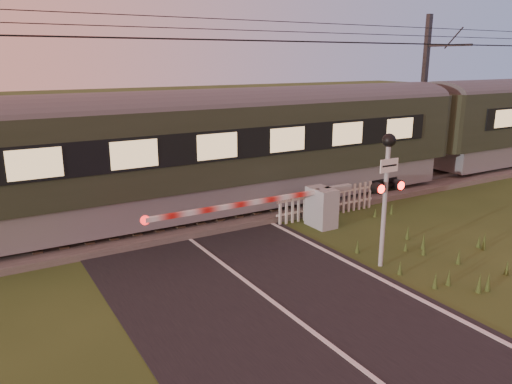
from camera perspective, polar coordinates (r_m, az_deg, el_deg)
ground at (r=10.39m, az=3.35°, el=-13.53°), size 160.00×160.00×0.00m
road at (r=10.23m, az=4.18°, el=-13.98°), size 6.00×140.00×0.03m
track_bed at (r=15.73m, az=-9.98°, el=-3.34°), size 140.00×3.40×0.39m
overhead_wires at (r=14.97m, az=-11.01°, el=17.69°), size 120.00×0.62×0.62m
train at (r=21.84m, az=18.94°, el=6.83°), size 40.13×2.77×3.73m
boom_gate at (r=15.05m, az=6.69°, el=-1.65°), size 6.69×0.93×1.23m
crossing_signal at (r=12.15m, az=14.70°, el=1.69°), size 0.84×0.35×3.29m
picket_fence at (r=16.28m, az=8.15°, el=-1.14°), size 3.88×0.08×0.93m
catenary_mast at (r=24.84m, az=18.73°, el=11.08°), size 0.22×2.46×6.89m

